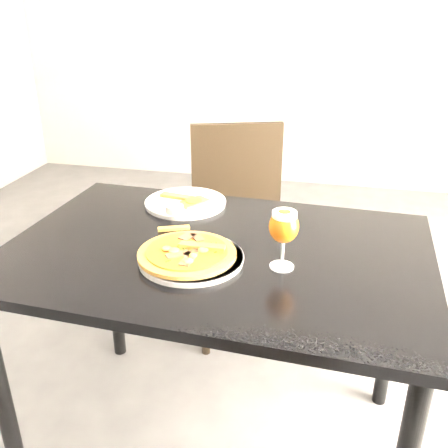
% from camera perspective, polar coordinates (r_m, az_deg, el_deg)
% --- Properties ---
extents(dining_table, '(1.24, 0.85, 0.75)m').
position_cam_1_polar(dining_table, '(1.47, -0.82, -5.81)').
color(dining_table, black).
rests_on(dining_table, ground).
extents(chair_far, '(0.53, 0.53, 0.91)m').
position_cam_1_polar(chair_far, '(2.18, 1.79, 0.16)').
color(chair_far, black).
rests_on(chair_far, ground).
extents(plate_main, '(0.34, 0.34, 0.02)m').
position_cam_1_polar(plate_main, '(1.36, -3.78, -3.94)').
color(plate_main, white).
rests_on(plate_main, dining_table).
extents(pizza, '(0.27, 0.27, 0.03)m').
position_cam_1_polar(pizza, '(1.35, -4.20, -3.28)').
color(pizza, brown).
rests_on(pizza, plate_main).
extents(plate_second, '(0.34, 0.34, 0.01)m').
position_cam_1_polar(plate_second, '(1.72, -4.42, 2.44)').
color(plate_second, white).
rests_on(plate_second, dining_table).
extents(crust_scraps, '(0.19, 0.12, 0.01)m').
position_cam_1_polar(crust_scraps, '(1.71, -4.12, 2.73)').
color(crust_scraps, brown).
rests_on(crust_scraps, plate_second).
extents(loose_crust, '(0.10, 0.06, 0.01)m').
position_cam_1_polar(loose_crust, '(1.54, -5.76, -0.48)').
color(loose_crust, brown).
rests_on(loose_crust, dining_table).
extents(sauce_cup, '(0.06, 0.06, 0.04)m').
position_cam_1_polar(sauce_cup, '(1.62, -5.65, 1.54)').
color(sauce_cup, silver).
rests_on(sauce_cup, dining_table).
extents(beer_glass, '(0.08, 0.08, 0.16)m').
position_cam_1_polar(beer_glass, '(1.28, 6.86, -0.31)').
color(beer_glass, silver).
rests_on(beer_glass, dining_table).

